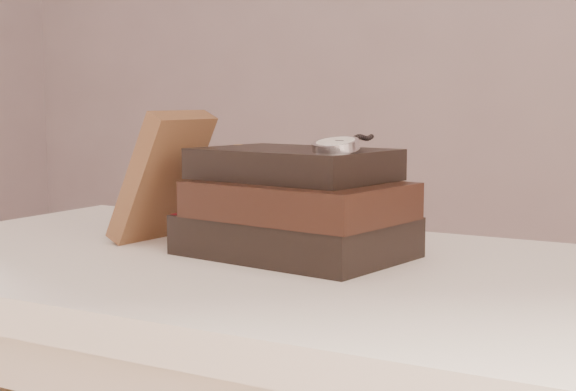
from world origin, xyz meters
The scene contains 5 objects.
table centered at (0.00, 0.35, 0.66)m, with size 1.00×0.60×0.75m.
book_stack centered at (0.05, 0.39, 0.81)m, with size 0.29×0.22×0.13m.
journal centered at (-0.15, 0.39, 0.84)m, with size 0.03×0.11×0.19m, color #492D1C.
pocket_watch centered at (0.12, 0.37, 0.89)m, with size 0.06×0.16×0.02m.
eyeglasses centered at (-0.03, 0.49, 0.83)m, with size 0.13×0.14×0.05m.
Camera 1 is at (0.56, -0.53, 0.95)m, focal length 53.18 mm.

